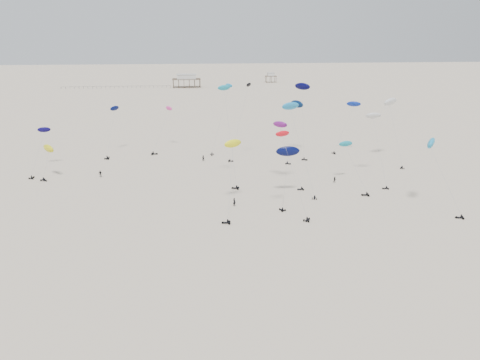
{
  "coord_description": "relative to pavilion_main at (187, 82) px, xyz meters",
  "views": [
    {
      "loc": [
        -11.62,
        -11.27,
        38.13
      ],
      "look_at": [
        0.0,
        88.0,
        7.0
      ],
      "focal_mm": 35.0,
      "sensor_mm": 36.0,
      "label": 1
    }
  ],
  "objects": [
    {
      "name": "rig_4",
      "position": [
        -39.71,
        -231.06,
        2.65
      ],
      "size": [
        4.64,
        7.6,
        9.36
      ],
      "rotation": [
        0.0,
        0.0,
        4.03
      ],
      "color": "black",
      "rests_on": "ground"
    },
    {
      "name": "rig_17",
      "position": [
        49.92,
        -239.89,
        9.9
      ],
      "size": [
        4.46,
        15.88,
        20.96
      ],
      "rotation": [
        0.0,
        0.0,
        1.6
      ],
      "color": "black",
      "rests_on": "ground"
    },
    {
      "name": "spectator_1",
      "position": [
        37.72,
        -244.98,
        -4.22
      ],
      "size": [
        1.01,
        0.65,
        1.97
      ],
      "primitive_type": "imported",
      "rotation": [
        0.0,
        0.0,
        6.19
      ],
      "color": "black",
      "rests_on": "ground"
    },
    {
      "name": "rig_6",
      "position": [
        36.18,
        -212.54,
        15.38
      ],
      "size": [
        5.46,
        13.41,
        23.94
      ],
      "rotation": [
        0.0,
        0.0,
        3.96
      ],
      "color": "black",
      "rests_on": "ground"
    },
    {
      "name": "rig_11",
      "position": [
        15.66,
        -217.28,
        10.0
      ],
      "size": [
        8.45,
        6.92,
        24.08
      ],
      "rotation": [
        0.0,
        0.0,
        4.6
      ],
      "color": "black",
      "rests_on": "ground"
    },
    {
      "name": "rig_5",
      "position": [
        -44.0,
        -222.12,
        3.53
      ],
      "size": [
        3.9,
        16.02,
        17.05
      ],
      "rotation": [
        0.0,
        0.0,
        6.01
      ],
      "color": "black",
      "rests_on": "ground"
    },
    {
      "name": "rig_7",
      "position": [
        -9.7,
        -201.43,
        3.37
      ],
      "size": [
        7.84,
        15.09,
        18.13
      ],
      "rotation": [
        0.0,
        0.0,
        4.79
      ],
      "color": "black",
      "rests_on": "ground"
    },
    {
      "name": "rig_18",
      "position": [
        41.35,
        -246.45,
        2.91
      ],
      "size": [
        4.1,
        16.1,
        16.68
      ],
      "rotation": [
        0.0,
        0.0,
        1.43
      ],
      "color": "black",
      "rests_on": "ground"
    },
    {
      "name": "rig_1",
      "position": [
        20.94,
        -266.12,
        6.4
      ],
      "size": [
        7.27,
        10.15,
        18.82
      ],
      "rotation": [
        0.0,
        0.0,
        5.59
      ],
      "color": "black",
      "rests_on": "ground"
    },
    {
      "name": "rig_19",
      "position": [
        -25.87,
        -205.14,
        5.03
      ],
      "size": [
        4.55,
        14.83,
        17.54
      ],
      "rotation": [
        0.0,
        0.0,
        5.95
      ],
      "color": "black",
      "rests_on": "ground"
    },
    {
      "name": "rig_13",
      "position": [
        53.55,
        -265.06,
        8.94
      ],
      "size": [
        7.09,
        12.96,
        17.14
      ],
      "rotation": [
        0.0,
        0.0,
        1.27
      ],
      "color": "black",
      "rests_on": "ground"
    },
    {
      "name": "spectator_0",
      "position": [
        8.93,
        -259.71,
        -4.22
      ],
      "size": [
        0.99,
        0.98,
        2.27
      ],
      "primitive_type": "imported",
      "rotation": [
        0.0,
        0.0,
        2.39
      ],
      "color": "black",
      "rests_on": "ground"
    },
    {
      "name": "spectator_2",
      "position": [
        -25.92,
        -232.24,
        -4.22
      ],
      "size": [
        1.35,
        0.78,
        2.21
      ],
      "primitive_type": "imported",
      "rotation": [
        0.0,
        0.0,
        6.34
      ],
      "color": "black",
      "rests_on": "ground"
    },
    {
      "name": "ground_plane",
      "position": [
        10.0,
        -150.0,
        -4.22
      ],
      "size": [
        900.0,
        900.0,
        0.0
      ],
      "primitive_type": "plane",
      "color": "beige"
    },
    {
      "name": "rig_16",
      "position": [
        25.47,
        -246.71,
        13.63
      ],
      "size": [
        7.57,
        15.1,
        23.37
      ],
      "rotation": [
        0.0,
        0.0,
        5.96
      ],
      "color": "black",
      "rests_on": "ground"
    },
    {
      "name": "rig_14",
      "position": [
        33.67,
        -214.72,
        11.04
      ],
      "size": [
        8.22,
        15.34,
        19.78
      ],
      "rotation": [
        0.0,
        0.0,
        4.13
      ],
      "color": "black",
      "rests_on": "ground"
    },
    {
      "name": "rig_3",
      "position": [
        10.04,
        -209.46,
        8.73
      ],
      "size": [
        8.23,
        5.67,
        23.13
      ],
      "rotation": [
        0.0,
        0.0,
        3.03
      ],
      "color": "black",
      "rests_on": "ground"
    },
    {
      "name": "spectator_3",
      "position": [
        3.42,
        -218.49,
        -4.22
      ],
      "size": [
        0.86,
        0.62,
        2.25
      ],
      "primitive_type": "imported",
      "rotation": [
        0.0,
        0.0,
        3.07
      ],
      "color": "black",
      "rests_on": "ground"
    },
    {
      "name": "rig_12",
      "position": [
        8.36,
        -259.74,
        7.21
      ],
      "size": [
        6.11,
        15.71,
        18.54
      ],
      "rotation": [
        0.0,
        0.0,
        1.47
      ],
      "color": "black",
      "rests_on": "ground"
    },
    {
      "name": "rig_2",
      "position": [
        9.4,
        -241.59,
        11.1
      ],
      "size": [
        5.07,
        11.62,
        26.0
      ],
      "rotation": [
        0.0,
        0.0,
        1.37
      ],
      "color": "black",
      "rests_on": "ground"
    },
    {
      "name": "pier_fence",
      "position": [
        -52.0,
        -0.0,
        -3.45
      ],
      "size": [
        80.2,
        0.2,
        1.5
      ],
      "color": "black",
      "rests_on": "ground"
    },
    {
      "name": "rig_0",
      "position": [
        52.91,
        -211.52,
        9.23
      ],
      "size": [
        9.92,
        5.93,
        17.53
      ],
      "rotation": [
        0.0,
        0.0,
        3.18
      ],
      "color": "black",
      "rests_on": "ground"
    },
    {
      "name": "pavilion_main",
      "position": [
        0.0,
        0.0,
        0.0
      ],
      "size": [
        21.0,
        13.0,
        9.8
      ],
      "color": "brown",
      "rests_on": "ground"
    },
    {
      "name": "rig_15",
      "position": [
        62.45,
        -221.1,
        12.62
      ],
      "size": [
        6.93,
        17.73,
        21.45
      ],
      "rotation": [
        0.0,
        0.0,
        -0.23
      ],
      "color": "black",
      "rests_on": "ground"
    },
    {
      "name": "pavilion_small",
      "position": [
        70.0,
        30.0,
        -0.74
      ],
      "size": [
        9.0,
        7.0,
        8.0
      ],
      "color": "brown",
      "rests_on": "ground"
    },
    {
      "name": "rig_9",
      "position": [
        24.0,
        -242.51,
        8.22
      ],
      "size": [
        6.95,
        12.04,
        17.48
      ],
      "rotation": [
        0.0,
        0.0,
        1.61
      ],
      "color": "black",
      "rests_on": "ground"
    },
    {
      "name": "rig_8",
      "position": [
        22.58,
        -253.44,
        5.93
      ],
      "size": [
        7.44,
        13.66,
        15.32
      ],
      "rotation": [
        0.0,
        0.0,
        0.57
      ],
      "color": "black",
      "rests_on": "ground"
    }
  ]
}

